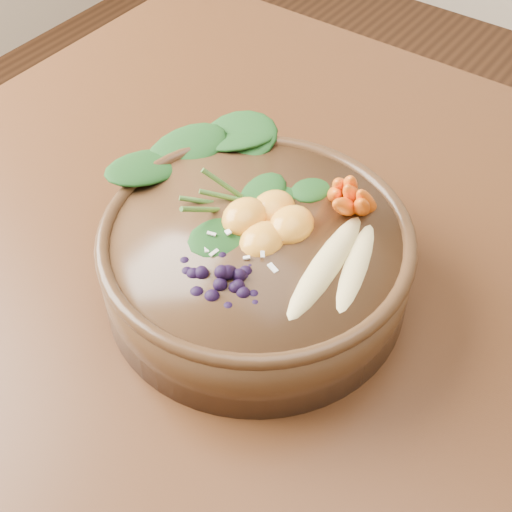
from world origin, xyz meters
TOP-DOWN VIEW (x-y plane):
  - stoneware_bowl at (-0.32, -0.03)m, footprint 0.31×0.31m
  - kale_heap at (-0.37, 0.02)m, footprint 0.20×0.18m
  - carrot_cluster at (-0.27, 0.05)m, footprint 0.06×0.06m
  - banana_halves at (-0.24, -0.02)m, footprint 0.08×0.16m
  - mandarin_cluster at (-0.32, -0.01)m, footprint 0.09×0.10m
  - blueberry_pile at (-0.31, -0.09)m, footprint 0.14×0.11m
  - coconut_flakes at (-0.31, -0.05)m, footprint 0.10×0.08m

SIDE VIEW (x-z plane):
  - stoneware_bowl at x=-0.32m, z-range 0.75..0.83m
  - coconut_flakes at x=-0.31m, z-range 0.83..0.83m
  - banana_halves at x=-0.24m, z-range 0.83..0.85m
  - mandarin_cluster at x=-0.32m, z-range 0.83..0.86m
  - blueberry_pile at x=-0.31m, z-range 0.83..0.87m
  - kale_heap at x=-0.37m, z-range 0.83..0.87m
  - carrot_cluster at x=-0.27m, z-range 0.83..0.91m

